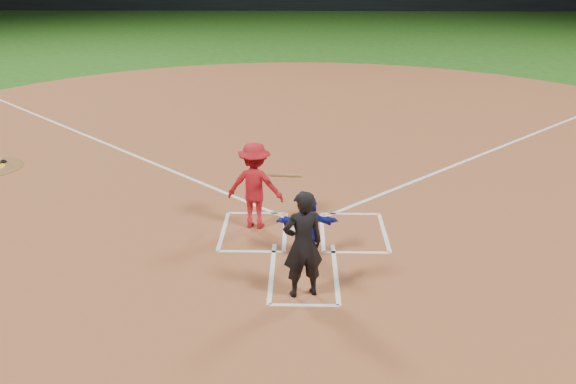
{
  "coord_description": "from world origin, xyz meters",
  "views": [
    {
      "loc": [
        -0.06,
        -11.56,
        5.26
      ],
      "look_at": [
        -0.3,
        -0.4,
        1.0
      ],
      "focal_mm": 40.0,
      "sensor_mm": 36.0,
      "label": 1
    }
  ],
  "objects_px": {
    "home_plate": "(304,231)",
    "catcher": "(307,225)",
    "umpire": "(303,244)",
    "batter_at_plate": "(255,186)"
  },
  "relations": [
    {
      "from": "catcher",
      "to": "umpire",
      "type": "distance_m",
      "value": 1.42
    },
    {
      "from": "home_plate",
      "to": "umpire",
      "type": "xyz_separation_m",
      "value": [
        -0.02,
        -2.46,
        0.89
      ]
    },
    {
      "from": "batter_at_plate",
      "to": "umpire",
      "type": "bearing_deg",
      "value": -70.79
    },
    {
      "from": "home_plate",
      "to": "batter_at_plate",
      "type": "distance_m",
      "value": 1.32
    },
    {
      "from": "batter_at_plate",
      "to": "home_plate",
      "type": "bearing_deg",
      "value": -14.5
    },
    {
      "from": "home_plate",
      "to": "catcher",
      "type": "distance_m",
      "value": 1.23
    },
    {
      "from": "umpire",
      "to": "batter_at_plate",
      "type": "relative_size",
      "value": 1.03
    },
    {
      "from": "umpire",
      "to": "catcher",
      "type": "bearing_deg",
      "value": -110.01
    },
    {
      "from": "home_plate",
      "to": "catcher",
      "type": "relative_size",
      "value": 0.5
    },
    {
      "from": "catcher",
      "to": "umpire",
      "type": "relative_size",
      "value": 0.68
    }
  ]
}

